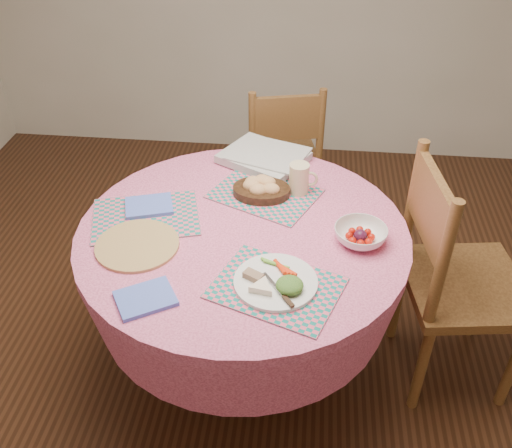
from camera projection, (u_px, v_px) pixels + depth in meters
The scene contains 15 objects.
ground at pixel (245, 362), 2.57m from camera, with size 4.00×4.00×0.00m, color #331C0F.
dining_table at pixel (243, 269), 2.23m from camera, with size 1.24×1.24×0.75m.
chair_right at pixel (453, 276), 2.23m from camera, with size 0.52×0.54×1.03m.
chair_back at pixel (281, 157), 3.09m from camera, with size 0.50×0.49×0.91m.
placemat_front at pixel (276, 288), 1.86m from camera, with size 0.40×0.30×0.01m, color #157972.
placemat_left at pixel (146, 217), 2.18m from camera, with size 0.40×0.30×0.01m, color #157972.
placemat_back at pixel (265, 194), 2.31m from camera, with size 0.40×0.30×0.01m, color #157972.
wicker_trivet at pixel (137, 245), 2.03m from camera, with size 0.30×0.30×0.01m, color #AB754A.
napkin_near at pixel (146, 298), 1.81m from camera, with size 0.18×0.14×0.01m, color #536DD7.
napkin_far at pixel (149, 206), 2.22m from camera, with size 0.18×0.14×0.01m, color #536DD7.
dinner_plate at pixel (278, 281), 1.86m from camera, with size 0.28×0.28×0.05m.
bread_bowl at pixel (261, 187), 2.28m from camera, with size 0.23×0.23×0.08m.
latte_mug at pixel (300, 178), 2.28m from camera, with size 0.12×0.08×0.13m.
fruit_bowl at pixel (360, 235), 2.04m from camera, with size 0.20×0.20×0.06m.
newspaper_stack at pixel (264, 157), 2.50m from camera, with size 0.43×0.40×0.04m.
Camera 1 is at (0.23, -1.67, 2.03)m, focal length 40.00 mm.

